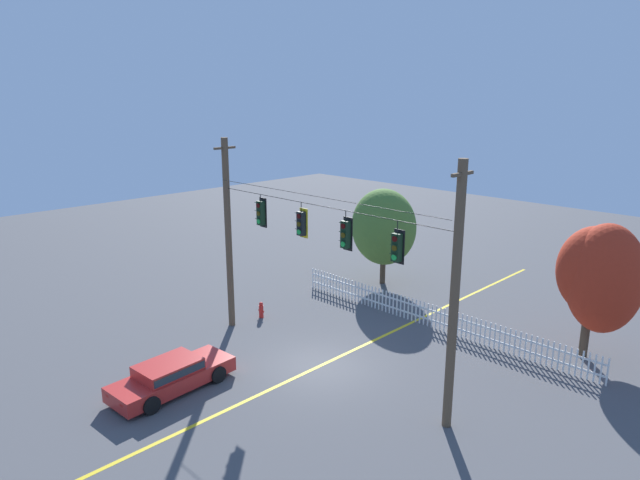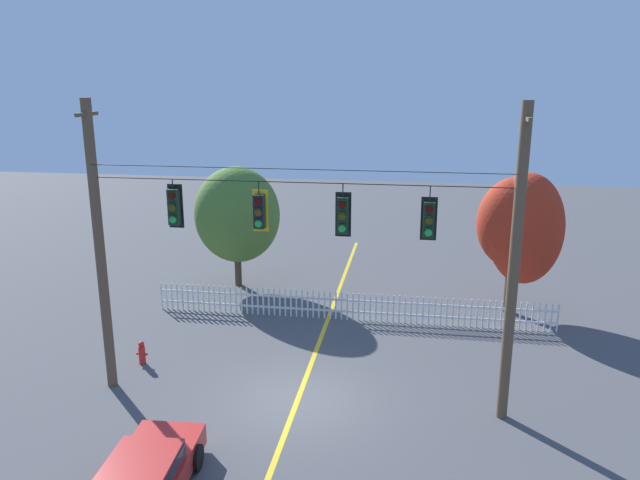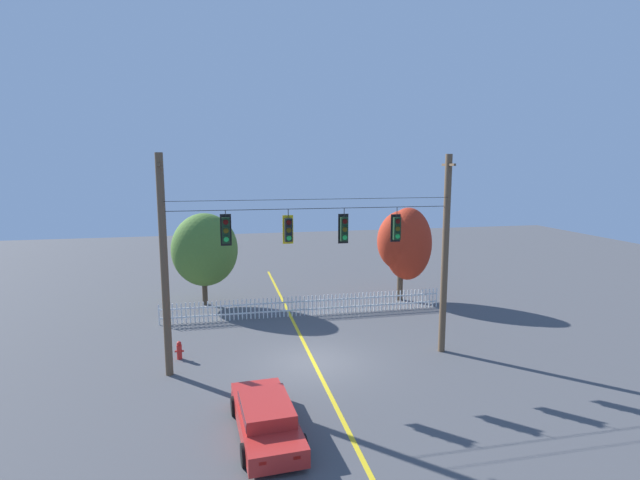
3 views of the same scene
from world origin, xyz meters
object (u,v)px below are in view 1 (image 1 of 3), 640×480
object	(u,v)px
traffic_signal_northbound_primary	(346,234)
parked_car	(171,375)
fire_hydrant	(261,310)
autumn_maple_mid	(600,276)
traffic_signal_northbound_secondary	(397,247)
autumn_maple_near_fence	(385,226)
traffic_signal_eastbound_side	(302,223)
traffic_signal_southbound_primary	(261,213)

from	to	relation	value
traffic_signal_northbound_primary	parked_car	xyz separation A→B (m)	(-3.82, -5.16, -5.05)
traffic_signal_northbound_primary	fire_hydrant	size ratio (longest dim) A/B	1.87
traffic_signal_northbound_primary	autumn_maple_mid	distance (m)	10.49
traffic_signal_northbound_secondary	autumn_maple_near_fence	xyz separation A→B (m)	(-8.18, 9.77, -2.22)
traffic_signal_northbound_secondary	parked_car	world-z (taller)	traffic_signal_northbound_secondary
traffic_signal_northbound_secondary	fire_hydrant	xyz separation A→B (m)	(-9.16, 1.53, -5.23)
traffic_signal_northbound_secondary	autumn_maple_mid	bearing A→B (deg)	65.42
traffic_signal_northbound_primary	autumn_maple_near_fence	distance (m)	11.63
traffic_signal_eastbound_side	autumn_maple_near_fence	distance (m)	10.65
traffic_signal_southbound_primary	traffic_signal_eastbound_side	xyz separation A→B (m)	(2.46, -0.00, -0.05)
traffic_signal_southbound_primary	fire_hydrant	world-z (taller)	traffic_signal_southbound_primary
traffic_signal_eastbound_side	traffic_signal_northbound_primary	distance (m)	2.31
fire_hydrant	autumn_maple_near_fence	bearing A→B (deg)	83.20
traffic_signal_southbound_primary	fire_hydrant	xyz separation A→B (m)	(-2.09, 1.53, -5.34)
traffic_signal_southbound_primary	autumn_maple_near_fence	distance (m)	10.11
autumn_maple_near_fence	parked_car	world-z (taller)	autumn_maple_near_fence
traffic_signal_southbound_primary	traffic_signal_northbound_primary	distance (m)	4.77
autumn_maple_mid	fire_hydrant	distance (m)	14.95
traffic_signal_northbound_secondary	fire_hydrant	bearing A→B (deg)	170.49
traffic_signal_southbound_primary	parked_car	distance (m)	7.34
traffic_signal_northbound_secondary	parked_car	distance (m)	9.44
traffic_signal_southbound_primary	traffic_signal_northbound_primary	xyz separation A→B (m)	(4.77, -0.00, -0.08)
traffic_signal_eastbound_side	traffic_signal_northbound_primary	world-z (taller)	same
traffic_signal_northbound_primary	autumn_maple_near_fence	size ratio (longest dim) A/B	0.27
traffic_signal_eastbound_side	autumn_maple_near_fence	xyz separation A→B (m)	(-3.57, 9.77, -2.29)
traffic_signal_southbound_primary	traffic_signal_eastbound_side	world-z (taller)	same
traffic_signal_southbound_primary	traffic_signal_northbound_primary	bearing A→B (deg)	-0.00
traffic_signal_eastbound_side	autumn_maple_near_fence	size ratio (longest dim) A/B	0.26
autumn_maple_near_fence	traffic_signal_eastbound_side	bearing A→B (deg)	-69.92
parked_car	fire_hydrant	xyz separation A→B (m)	(-3.04, 6.69, -0.21)
autumn_maple_mid	parked_car	xyz separation A→B (m)	(-9.91, -13.45, -2.97)
traffic_signal_northbound_primary	autumn_maple_mid	xyz separation A→B (m)	(6.09, 8.29, -2.08)
traffic_signal_eastbound_side	autumn_maple_near_fence	bearing A→B (deg)	110.08
autumn_maple_near_fence	parked_car	xyz separation A→B (m)	(2.06, -14.93, -2.79)
traffic_signal_northbound_primary	traffic_signal_northbound_secondary	bearing A→B (deg)	-0.01
parked_car	autumn_maple_near_fence	bearing A→B (deg)	97.85
fire_hydrant	traffic_signal_northbound_primary	bearing A→B (deg)	-12.60
traffic_signal_eastbound_side	fire_hydrant	bearing A→B (deg)	161.37
parked_car	traffic_signal_northbound_primary	bearing A→B (deg)	53.46
traffic_signal_northbound_secondary	parked_car	xyz separation A→B (m)	(-6.12, -5.16, -5.02)
traffic_signal_eastbound_side	parked_car	bearing A→B (deg)	-106.35
autumn_maple_mid	traffic_signal_eastbound_side	bearing A→B (deg)	-135.36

